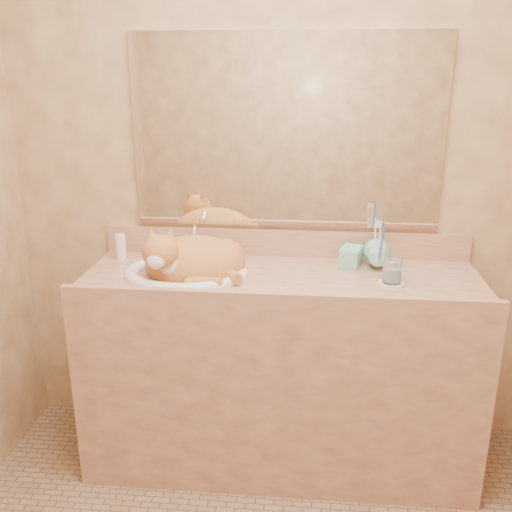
# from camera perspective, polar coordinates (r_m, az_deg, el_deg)

# --- Properties ---
(wall_back) EXTENTS (2.40, 0.02, 2.50)m
(wall_back) POSITION_cam_1_polar(r_m,az_deg,el_deg) (2.46, 3.00, 9.01)
(wall_back) COLOR #916642
(wall_back) RESTS_ON ground
(wall_front) EXTENTS (2.40, 0.02, 2.50)m
(wall_front) POSITION_cam_1_polar(r_m,az_deg,el_deg) (0.59, -6.94, -23.61)
(wall_front) COLOR #916642
(wall_front) RESTS_ON ground
(vanity_counter) EXTENTS (1.60, 0.55, 0.85)m
(vanity_counter) POSITION_cam_1_polar(r_m,az_deg,el_deg) (2.47, 2.38, -11.29)
(vanity_counter) COLOR #925841
(vanity_counter) RESTS_ON floor
(mirror) EXTENTS (1.30, 0.02, 0.80)m
(mirror) POSITION_cam_1_polar(r_m,az_deg,el_deg) (2.43, 3.04, 12.22)
(mirror) COLOR white
(mirror) RESTS_ON wall_back
(sink_basin) EXTENTS (0.51, 0.43, 0.15)m
(sink_basin) POSITION_cam_1_polar(r_m,az_deg,el_deg) (2.30, -7.07, -0.06)
(sink_basin) COLOR white
(sink_basin) RESTS_ON vanity_counter
(faucet) EXTENTS (0.05, 0.11, 0.16)m
(faucet) POSITION_cam_1_polar(r_m,az_deg,el_deg) (2.48, -6.15, 1.34)
(faucet) COLOR silver
(faucet) RESTS_ON vanity_counter
(cat) EXTENTS (0.43, 0.37, 0.22)m
(cat) POSITION_cam_1_polar(r_m,az_deg,el_deg) (2.30, -6.56, -0.26)
(cat) COLOR #B46229
(cat) RESTS_ON sink_basin
(soap_dispenser) EXTENTS (0.10, 0.10, 0.18)m
(soap_dispenser) POSITION_cam_1_polar(r_m,az_deg,el_deg) (2.36, 9.20, 0.67)
(soap_dispenser) COLOR #7CC7AD
(soap_dispenser) RESTS_ON vanity_counter
(toothbrush_cup) EXTENTS (0.12, 0.12, 0.11)m
(toothbrush_cup) POSITION_cam_1_polar(r_m,az_deg,el_deg) (2.37, 12.09, -0.41)
(toothbrush_cup) COLOR #7CC7AD
(toothbrush_cup) RESTS_ON vanity_counter
(toothbrushes) EXTENTS (0.04, 0.04, 0.22)m
(toothbrushes) POSITION_cam_1_polar(r_m,az_deg,el_deg) (2.34, 12.21, 1.32)
(toothbrushes) COLOR white
(toothbrushes) RESTS_ON toothbrush_cup
(saucer) EXTENTS (0.10, 0.10, 0.01)m
(saucer) POSITION_cam_1_polar(r_m,az_deg,el_deg) (2.26, 13.36, -2.67)
(saucer) COLOR white
(saucer) RESTS_ON vanity_counter
(water_glass) EXTENTS (0.07, 0.07, 0.09)m
(water_glass) POSITION_cam_1_polar(r_m,az_deg,el_deg) (2.25, 13.45, -1.51)
(water_glass) COLOR white
(water_glass) RESTS_ON saucer
(lotion_bottle) EXTENTS (0.04, 0.04, 0.11)m
(lotion_bottle) POSITION_cam_1_polar(r_m,az_deg,el_deg) (2.56, -13.38, 0.93)
(lotion_bottle) COLOR white
(lotion_bottle) RESTS_ON vanity_counter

